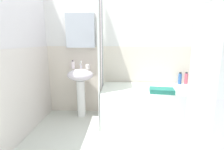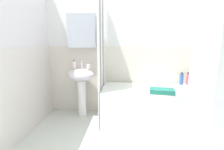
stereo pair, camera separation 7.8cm
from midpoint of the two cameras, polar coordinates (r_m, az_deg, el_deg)
The scene contains 12 objects.
wall_back_tiled at distance 3.01m, azimuth 5.82°, elevation 8.38°, with size 3.60×0.18×2.40m.
wall_left_tiled at distance 2.48m, azimuth -30.44°, elevation 5.81°, with size 0.07×1.81×2.40m.
sink at distance 2.93m, azimuth -11.25°, elevation -2.33°, with size 0.44×0.34×0.83m.
faucet at distance 2.96m, azimuth -11.09°, elevation 3.35°, with size 0.03×0.12×0.12m.
soap_dispenser at distance 2.96m, azimuth -13.69°, elevation 3.30°, with size 0.06×0.06×0.15m.
toothbrush_cup at distance 2.87m, azimuth -8.88°, elevation 2.76°, with size 0.07×0.07×0.08m, color white.
bathtub at distance 2.83m, azimuth 12.74°, elevation -9.77°, with size 1.61×0.72×0.57m, color white.
shower_curtain at distance 2.63m, azimuth -4.52°, elevation 4.98°, with size 0.01×0.72×2.00m.
shampoo_bottle at distance 3.17m, azimuth 24.87°, elevation -1.06°, with size 0.05×0.05×0.21m.
lotion_bottle at distance 3.14m, azimuth 22.91°, elevation -1.04°, with size 0.06×0.06×0.20m.
body_wash_bottle at distance 3.09m, azimuth 21.10°, elevation -1.09°, with size 0.06×0.06×0.20m.
towel_folded at distance 2.51m, azimuth 15.46°, elevation -5.03°, with size 0.34×0.20×0.06m, color #236C5E.
Camera 1 is at (-0.26, -1.74, 1.29)m, focal length 27.32 mm.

